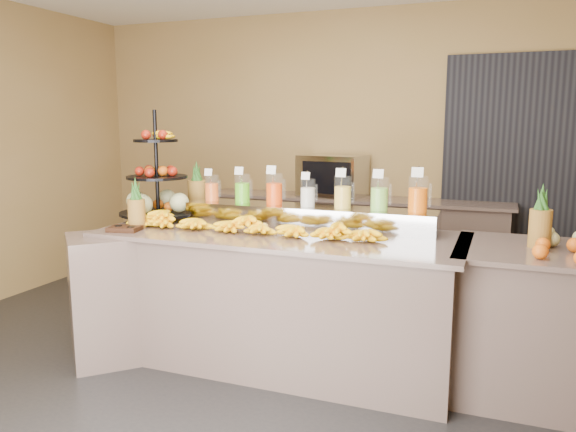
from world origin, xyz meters
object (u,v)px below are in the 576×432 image
Objects in this scene: condiment_caddy at (125,229)px; right_fruit_pile at (567,242)px; banana_heap at (246,223)px; fruit_stand at (162,192)px; pitcher_tray at (308,216)px; oven_warmer at (333,176)px.

condiment_caddy is 0.48× the size of right_fruit_pile.
banana_heap reaches higher than condiment_caddy.
fruit_stand reaches higher than banana_heap.
pitcher_tray is 4.21× the size of right_fruit_pile.
pitcher_tray is 8.80× the size of condiment_caddy.
oven_warmer reaches higher than pitcher_tray.
right_fruit_pile reaches higher than pitcher_tray.
oven_warmer is at bearing 135.51° from right_fruit_pile.
condiment_caddy is (-0.80, -0.28, -0.05)m from banana_heap.
condiment_caddy is (-1.13, -0.62, -0.06)m from pitcher_tray.
fruit_stand is 1.97m from oven_warmer.
condiment_caddy is at bearing -81.73° from fruit_stand.
fruit_stand is at bearing 93.27° from condiment_caddy.
right_fruit_pile is at bearing -37.67° from oven_warmer.
fruit_stand reaches higher than condiment_caddy.
banana_heap is 3.05× the size of oven_warmer.
pitcher_tray is at bearing -72.55° from oven_warmer.
oven_warmer is at bearing 89.51° from banana_heap.
banana_heap is 9.13× the size of condiment_caddy.
oven_warmer is at bearing 69.42° from fruit_stand.
right_fruit_pile is (2.80, 0.34, 0.06)m from condiment_caddy.
banana_heap is 4.37× the size of right_fruit_pile.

